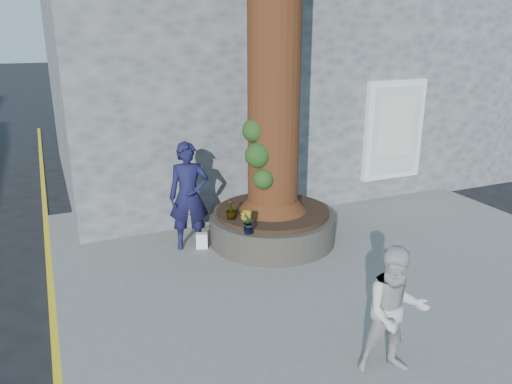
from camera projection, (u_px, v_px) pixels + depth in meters
name	position (u px, v px, depth m)	size (l,w,h in m)	color
ground	(280.00, 307.00, 7.25)	(120.00, 120.00, 0.00)	black
pavement	(333.00, 258.00, 8.67)	(9.00, 8.00, 0.12)	slate
yellow_line	(53.00, 317.00, 6.98)	(0.10, 30.00, 0.01)	yellow
stone_shop	(249.00, 55.00, 13.48)	(10.30, 8.30, 6.30)	#55575A
neighbour_shop	(472.00, 55.00, 16.53)	(6.00, 8.00, 6.00)	#55575A
planter	(272.00, 225.00, 9.17)	(2.30, 2.30, 0.60)	black
man	(189.00, 196.00, 8.67)	(0.70, 0.46, 1.91)	#141437
woman	(395.00, 312.00, 5.49)	(0.74, 0.58, 1.53)	#BBB8B3
shopping_bag	(202.00, 241.00, 8.87)	(0.20, 0.12, 0.28)	white
plant_a	(247.00, 223.00, 7.96)	(0.19, 0.13, 0.36)	gray
plant_b	(247.00, 223.00, 7.95)	(0.21, 0.20, 0.38)	gray
plant_c	(231.00, 209.00, 8.58)	(0.19, 0.19, 0.34)	gray
plant_d	(257.00, 188.00, 9.79)	(0.27, 0.24, 0.30)	gray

